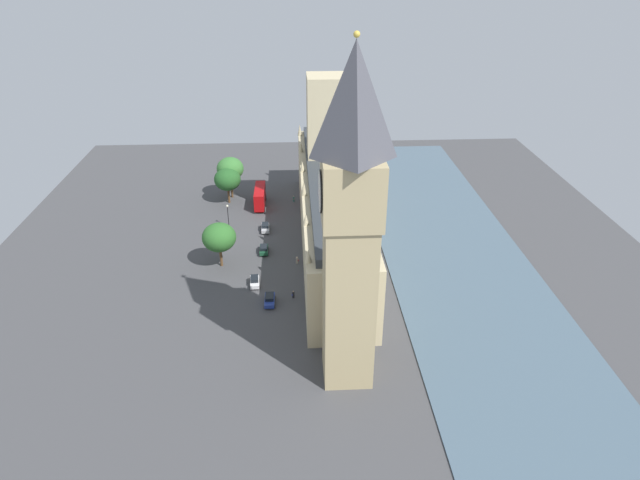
# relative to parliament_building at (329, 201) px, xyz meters

# --- Properties ---
(ground_plane) EXTENTS (143.62, 143.62, 0.00)m
(ground_plane) POSITION_rel_parliament_building_xyz_m (1.99, 2.07, -9.32)
(ground_plane) COLOR #424244
(river_thames) EXTENTS (30.22, 129.25, 0.25)m
(river_thames) POSITION_rel_parliament_building_xyz_m (-26.43, 2.07, -9.19)
(river_thames) COLOR #475B6B
(river_thames) RESTS_ON ground
(parliament_building) EXTENTS (12.63, 73.62, 34.19)m
(parliament_building) POSITION_rel_parliament_building_xyz_m (0.00, 0.00, 0.00)
(parliament_building) COLOR #CCBA8E
(parliament_building) RESTS_ON ground
(clock_tower) EXTENTS (8.21, 8.21, 50.62)m
(clock_tower) POSITION_rel_parliament_building_xyz_m (0.34, 45.21, 16.83)
(clock_tower) COLOR tan
(clock_tower) RESTS_ON ground
(double_decker_bus_leading) EXTENTS (2.70, 10.51, 4.75)m
(double_decker_bus_leading) POSITION_rel_parliament_building_xyz_m (16.49, -18.58, -6.68)
(double_decker_bus_leading) COLOR #B20C0F
(double_decker_bus_leading) RESTS_ON ground
(car_silver_trailing) EXTENTS (2.04, 4.29, 1.74)m
(car_silver_trailing) POSITION_rel_parliament_building_xyz_m (14.69, -4.24, -8.43)
(car_silver_trailing) COLOR #B7B7BC
(car_silver_trailing) RESTS_ON ground
(car_dark_green_by_river_gate) EXTENTS (1.92, 4.19, 1.74)m
(car_dark_green_by_river_gate) POSITION_rel_parliament_building_xyz_m (14.65, 6.18, -8.43)
(car_dark_green_by_river_gate) COLOR #19472D
(car_dark_green_by_river_gate) RESTS_ON ground
(car_white_under_trees) EXTENTS (2.01, 4.15, 1.74)m
(car_white_under_trees) POSITION_rel_parliament_building_xyz_m (15.97, 19.07, -8.44)
(car_white_under_trees) COLOR silver
(car_white_under_trees) RESTS_ON ground
(car_blue_opposite_hall) EXTENTS (1.98, 4.35, 1.74)m
(car_blue_opposite_hall) POSITION_rel_parliament_building_xyz_m (12.85, 25.52, -8.43)
(car_blue_opposite_hall) COLOR navy
(car_blue_opposite_hall) RESTS_ON ground
(pedestrian_near_tower) EXTENTS (0.65, 0.56, 1.63)m
(pedestrian_near_tower) POSITION_rel_parliament_building_xyz_m (7.52, 11.15, -8.58)
(pedestrian_near_tower) COLOR gray
(pedestrian_near_tower) RESTS_ON ground
(pedestrian_kerbside) EXTENTS (0.50, 0.60, 1.58)m
(pedestrian_kerbside) POSITION_rel_parliament_building_xyz_m (7.87, -20.70, -8.61)
(pedestrian_kerbside) COLOR #336B60
(pedestrian_kerbside) RESTS_ON ground
(pedestrian_midblock) EXTENTS (0.64, 0.60, 1.52)m
(pedestrian_midblock) POSITION_rel_parliament_building_xyz_m (8.42, 23.83, -8.64)
(pedestrian_midblock) COLOR black
(pedestrian_midblock) RESTS_ON ground
(plane_tree_far_end) EXTENTS (6.95, 6.95, 11.01)m
(plane_tree_far_end) POSITION_rel_parliament_building_xyz_m (24.15, -24.28, -1.29)
(plane_tree_far_end) COLOR brown
(plane_tree_far_end) RESTS_ON ground
(plane_tree_corner) EXTENTS (6.75, 6.75, 9.35)m
(plane_tree_corner) POSITION_rel_parliament_building_xyz_m (24.66, -20.87, -2.86)
(plane_tree_corner) COLOR brown
(plane_tree_corner) RESTS_ON ground
(plane_tree_slot_10) EXTENTS (6.93, 6.93, 9.64)m
(plane_tree_slot_10) POSITION_rel_parliament_building_xyz_m (23.28, 11.18, -2.64)
(plane_tree_slot_10) COLOR brown
(plane_tree_slot_10) RESTS_ON ground
(street_lamp_slot_11) EXTENTS (0.56, 0.56, 5.69)m
(street_lamp_slot_11) POSITION_rel_parliament_building_xyz_m (23.45, -6.85, -5.29)
(street_lamp_slot_11) COLOR black
(street_lamp_slot_11) RESTS_ON ground
(street_lamp_slot_12) EXTENTS (0.56, 0.56, 7.03)m
(street_lamp_slot_12) POSITION_rel_parliament_building_xyz_m (23.56, 8.31, -4.48)
(street_lamp_slot_12) COLOR black
(street_lamp_slot_12) RESTS_ON ground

